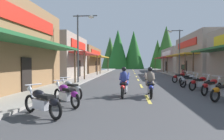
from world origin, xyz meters
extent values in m
cube|color=#424244|center=(0.00, 23.32, -0.05)|extent=(9.76, 76.64, 0.10)
cube|color=#9E9991|center=(-5.97, 23.32, 0.06)|extent=(2.18, 76.64, 0.12)
cube|color=gray|center=(5.97, 23.32, 0.06)|extent=(2.18, 76.64, 0.12)
cube|color=#E0C64C|center=(0.00, 8.66, 0.01)|extent=(0.16, 2.40, 0.01)
cube|color=#E0C64C|center=(0.00, 14.12, 0.01)|extent=(0.16, 2.40, 0.01)
cube|color=#E0C64C|center=(0.00, 19.43, 0.01)|extent=(0.16, 2.40, 0.01)
cube|color=#E0C64C|center=(0.00, 24.54, 0.01)|extent=(0.16, 2.40, 0.01)
cube|color=#E0C64C|center=(0.00, 31.26, 0.01)|extent=(0.16, 2.40, 0.01)
cube|color=#E0C64C|center=(0.00, 37.11, 0.01)|extent=(0.16, 2.40, 0.01)
cube|color=#E0C64C|center=(0.00, 43.47, 0.01)|extent=(0.16, 2.40, 0.01)
cube|color=#E0C64C|center=(0.00, 48.87, 0.01)|extent=(0.16, 2.40, 0.01)
cube|color=#E0C64C|center=(0.00, 54.36, 0.01)|extent=(0.16, 2.40, 0.01)
cube|color=#236033|center=(-6.16, 10.16, 2.90)|extent=(1.80, 10.23, 0.16)
cylinder|color=brown|center=(-5.46, 15.07, 1.41)|extent=(0.14, 0.14, 2.82)
cube|color=red|center=(-7.00, 10.16, 4.39)|extent=(0.10, 7.95, 0.90)
cube|color=black|center=(-7.02, 10.16, 1.05)|extent=(0.08, 1.10, 2.10)
cube|color=gray|center=(-10.38, 22.40, 2.53)|extent=(6.64, 9.15, 5.06)
cube|color=#B72D28|center=(-6.16, 22.40, 2.90)|extent=(1.80, 8.24, 0.16)
cylinder|color=brown|center=(-5.46, 18.48, 1.41)|extent=(0.14, 0.14, 2.82)
cylinder|color=brown|center=(-5.46, 26.32, 1.41)|extent=(0.14, 0.14, 2.82)
cube|color=red|center=(-7.00, 22.40, 3.94)|extent=(0.10, 6.41, 0.90)
cube|color=black|center=(-7.02, 22.40, 1.05)|extent=(0.08, 1.10, 2.10)
cube|color=brown|center=(-10.95, 34.80, 2.31)|extent=(7.78, 13.09, 4.61)
cube|color=gold|center=(-6.16, 34.80, 2.90)|extent=(1.80, 11.78, 0.16)
cylinder|color=brown|center=(-5.46, 29.11, 1.41)|extent=(0.14, 0.14, 2.82)
cylinder|color=brown|center=(-5.46, 40.49, 1.41)|extent=(0.14, 0.14, 2.82)
cube|color=red|center=(-7.00, 34.80, 3.60)|extent=(0.10, 9.17, 0.90)
cube|color=black|center=(-7.02, 34.80, 1.05)|extent=(0.08, 1.10, 2.10)
cylinder|color=brown|center=(5.46, 19.23, 1.41)|extent=(0.14, 0.14, 2.82)
cube|color=gray|center=(11.28, 27.43, 2.84)|extent=(8.43, 12.39, 5.68)
cube|color=gold|center=(6.16, 27.43, 2.90)|extent=(1.80, 11.15, 0.16)
cylinder|color=brown|center=(5.46, 22.05, 1.41)|extent=(0.14, 0.14, 2.82)
cylinder|color=brown|center=(5.46, 32.80, 1.41)|extent=(0.14, 0.14, 2.82)
cube|color=red|center=(7.00, 27.43, 4.43)|extent=(0.10, 8.67, 0.90)
cube|color=black|center=(7.02, 27.43, 1.05)|extent=(0.08, 1.10, 2.10)
cube|color=gray|center=(11.18, 42.31, 2.46)|extent=(8.25, 13.77, 4.92)
cube|color=#B72D28|center=(6.16, 42.31, 2.90)|extent=(1.80, 12.39, 0.16)
cylinder|color=brown|center=(5.46, 36.31, 1.41)|extent=(0.14, 0.14, 2.82)
cylinder|color=brown|center=(5.46, 48.31, 1.41)|extent=(0.14, 0.14, 2.82)
cube|color=white|center=(7.00, 42.31, 3.84)|extent=(0.10, 9.64, 0.90)
cube|color=black|center=(7.02, 42.31, 1.05)|extent=(0.08, 1.10, 2.10)
cylinder|color=#474C51|center=(-5.28, 15.37, 2.92)|extent=(0.14, 0.14, 5.84)
cylinder|color=#474C51|center=(-4.65, 15.37, 5.74)|extent=(2.07, 0.10, 0.10)
ellipsoid|color=silver|center=(-4.12, 15.37, 5.64)|extent=(0.50, 0.30, 0.24)
cylinder|color=#474C51|center=(5.28, 23.99, 2.94)|extent=(0.14, 0.14, 5.88)
cylinder|color=#474C51|center=(4.65, 23.99, 5.78)|extent=(2.07, 0.10, 0.10)
ellipsoid|color=silver|center=(4.12, 23.99, 5.68)|extent=(0.50, 0.30, 0.24)
torus|color=black|center=(2.95, 8.14, 0.32)|extent=(0.60, 0.42, 0.64)
cube|color=black|center=(3.38, 8.40, 0.68)|extent=(0.66, 0.55, 0.12)
ellipsoid|color=#BF660C|center=(2.99, 8.17, 0.55)|extent=(0.50, 0.43, 0.24)
torus|color=black|center=(4.27, 10.82, 0.32)|extent=(0.55, 0.49, 0.64)
torus|color=black|center=(3.12, 9.86, 0.32)|extent=(0.55, 0.49, 0.64)
cube|color=silver|center=(3.69, 10.34, 0.40)|extent=(0.72, 0.66, 0.32)
ellipsoid|color=#A51414|center=(3.84, 10.47, 0.72)|extent=(0.63, 0.60, 0.28)
cube|color=black|center=(3.50, 10.18, 0.68)|extent=(0.64, 0.60, 0.12)
ellipsoid|color=#A51414|center=(3.16, 9.89, 0.55)|extent=(0.49, 0.47, 0.24)
cylinder|color=silver|center=(4.17, 10.74, 0.65)|extent=(0.32, 0.28, 0.71)
cylinder|color=silver|center=(4.07, 10.66, 1.02)|extent=(0.42, 0.49, 0.04)
sphere|color=white|center=(4.29, 10.84, 0.85)|extent=(0.16, 0.16, 0.16)
torus|color=black|center=(4.38, 12.59, 0.32)|extent=(0.60, 0.42, 0.64)
torus|color=black|center=(3.10, 11.82, 0.32)|extent=(0.60, 0.42, 0.64)
cube|color=silver|center=(3.74, 12.21, 0.40)|extent=(0.74, 0.60, 0.32)
ellipsoid|color=#A51414|center=(3.91, 12.31, 0.72)|extent=(0.64, 0.56, 0.28)
cube|color=black|center=(3.53, 12.08, 0.68)|extent=(0.66, 0.55, 0.12)
ellipsoid|color=#A51414|center=(3.14, 11.84, 0.55)|extent=(0.50, 0.43, 0.24)
cylinder|color=silver|center=(4.27, 12.53, 0.65)|extent=(0.35, 0.24, 0.71)
cylinder|color=silver|center=(4.17, 12.46, 1.02)|extent=(0.35, 0.53, 0.04)
sphere|color=white|center=(4.41, 12.61, 0.85)|extent=(0.16, 0.16, 0.16)
torus|color=black|center=(4.18, 14.16, 0.32)|extent=(0.59, 0.43, 0.64)
torus|color=black|center=(2.92, 13.34, 0.32)|extent=(0.59, 0.43, 0.64)
cube|color=silver|center=(3.55, 13.75, 0.40)|extent=(0.74, 0.61, 0.32)
ellipsoid|color=#99999E|center=(3.72, 13.86, 0.72)|extent=(0.64, 0.57, 0.28)
cube|color=black|center=(3.34, 13.61, 0.68)|extent=(0.66, 0.56, 0.12)
ellipsoid|color=#99999E|center=(2.96, 13.37, 0.55)|extent=(0.50, 0.44, 0.24)
cylinder|color=silver|center=(4.07, 14.09, 0.65)|extent=(0.34, 0.25, 0.71)
cylinder|color=silver|center=(3.97, 14.02, 1.02)|extent=(0.36, 0.53, 0.04)
sphere|color=white|center=(4.20, 14.17, 0.85)|extent=(0.16, 0.16, 0.16)
torus|color=black|center=(4.51, 16.11, 0.32)|extent=(0.57, 0.47, 0.64)
torus|color=black|center=(3.31, 15.20, 0.32)|extent=(0.57, 0.47, 0.64)
cube|color=silver|center=(3.91, 15.66, 0.40)|extent=(0.73, 0.65, 0.32)
ellipsoid|color=#99999E|center=(4.07, 15.78, 0.72)|extent=(0.64, 0.59, 0.28)
cube|color=black|center=(3.71, 15.50, 0.68)|extent=(0.65, 0.59, 0.12)
ellipsoid|color=#99999E|center=(3.35, 15.23, 0.55)|extent=(0.50, 0.46, 0.24)
cylinder|color=silver|center=(4.40, 16.03, 0.65)|extent=(0.33, 0.27, 0.71)
cylinder|color=silver|center=(4.31, 15.96, 1.02)|extent=(0.39, 0.50, 0.04)
sphere|color=white|center=(4.53, 16.13, 0.85)|extent=(0.16, 0.16, 0.16)
torus|color=black|center=(4.39, 17.62, 0.32)|extent=(0.59, 0.43, 0.64)
torus|color=black|center=(3.13, 16.81, 0.32)|extent=(0.59, 0.43, 0.64)
cube|color=silver|center=(3.76, 17.21, 0.40)|extent=(0.74, 0.62, 0.32)
ellipsoid|color=#A51414|center=(3.93, 17.32, 0.72)|extent=(0.64, 0.57, 0.28)
cube|color=black|center=(3.55, 17.08, 0.68)|extent=(0.66, 0.56, 0.12)
ellipsoid|color=#A51414|center=(3.17, 16.83, 0.55)|extent=(0.50, 0.44, 0.24)
cylinder|color=silver|center=(4.28, 17.55, 0.65)|extent=(0.34, 0.25, 0.71)
cylinder|color=silver|center=(4.18, 17.49, 1.02)|extent=(0.36, 0.53, 0.04)
sphere|color=white|center=(4.41, 17.64, 0.85)|extent=(0.16, 0.16, 0.16)
torus|color=black|center=(-4.44, 5.65, 0.32)|extent=(0.59, 0.44, 0.64)
torus|color=black|center=(-3.18, 4.82, 0.32)|extent=(0.59, 0.44, 0.64)
cube|color=silver|center=(-3.81, 5.24, 0.40)|extent=(0.74, 0.62, 0.32)
ellipsoid|color=black|center=(-3.98, 5.35, 0.72)|extent=(0.64, 0.58, 0.28)
cube|color=black|center=(-3.60, 5.10, 0.68)|extent=(0.65, 0.56, 0.12)
ellipsoid|color=black|center=(-3.23, 4.85, 0.55)|extent=(0.50, 0.44, 0.24)
cylinder|color=silver|center=(-4.33, 5.58, 0.65)|extent=(0.34, 0.25, 0.71)
cylinder|color=silver|center=(-4.23, 5.51, 1.02)|extent=(0.36, 0.52, 0.04)
sphere|color=white|center=(-4.46, 5.67, 0.85)|extent=(0.16, 0.16, 0.16)
torus|color=black|center=(-4.07, 7.40, 0.32)|extent=(0.53, 0.52, 0.64)
torus|color=black|center=(-2.99, 6.36, 0.32)|extent=(0.53, 0.52, 0.64)
cube|color=silver|center=(-3.53, 6.88, 0.40)|extent=(0.70, 0.69, 0.32)
ellipsoid|color=#721972|center=(-3.68, 7.01, 0.72)|extent=(0.63, 0.62, 0.28)
cube|color=black|center=(-3.35, 6.70, 0.68)|extent=(0.63, 0.62, 0.12)
ellipsoid|color=#721972|center=(-3.03, 6.39, 0.55)|extent=(0.48, 0.48, 0.24)
cylinder|color=silver|center=(-3.98, 7.31, 0.65)|extent=(0.31, 0.30, 0.71)
cylinder|color=silver|center=(-3.89, 7.22, 1.02)|extent=(0.44, 0.46, 0.04)
sphere|color=white|center=(-4.10, 7.42, 0.85)|extent=(0.16, 0.16, 0.16)
torus|color=black|center=(-4.40, 9.03, 0.32)|extent=(0.53, 0.51, 0.64)
torus|color=black|center=(-3.31, 8.00, 0.32)|extent=(0.53, 0.51, 0.64)
cube|color=silver|center=(-3.85, 8.52, 0.40)|extent=(0.70, 0.68, 0.32)
ellipsoid|color=#99999E|center=(-4.00, 8.65, 0.72)|extent=(0.63, 0.62, 0.28)
cube|color=black|center=(-3.67, 8.34, 0.68)|extent=(0.63, 0.62, 0.12)
ellipsoid|color=#99999E|center=(-3.34, 8.04, 0.55)|extent=(0.48, 0.48, 0.24)
cylinder|color=silver|center=(-4.30, 8.94, 0.65)|extent=(0.31, 0.30, 0.71)
cylinder|color=silver|center=(-4.22, 8.86, 1.02)|extent=(0.44, 0.46, 0.04)
sphere|color=white|center=(-4.42, 9.05, 0.85)|extent=(0.16, 0.16, 0.16)
torus|color=black|center=(-1.12, 10.16, 0.32)|extent=(0.15, 0.65, 0.64)
torus|color=black|center=(-1.24, 8.67, 0.32)|extent=(0.15, 0.65, 0.64)
cube|color=silver|center=(-1.18, 9.42, 0.40)|extent=(0.33, 0.72, 0.32)
ellipsoid|color=#A51414|center=(-1.17, 9.61, 0.72)|extent=(0.36, 0.58, 0.28)
cube|color=black|center=(-1.20, 9.17, 0.68)|extent=(0.33, 0.62, 0.12)
ellipsoid|color=#A51414|center=(-1.24, 8.72, 0.55)|extent=(0.27, 0.46, 0.24)
cylinder|color=silver|center=(-1.13, 10.03, 0.65)|extent=(0.09, 0.37, 0.71)
cylinder|color=silver|center=(-1.14, 9.91, 1.02)|extent=(0.60, 0.09, 0.04)
sphere|color=white|center=(-1.12, 10.19, 0.85)|extent=(0.16, 0.16, 0.16)
ellipsoid|color=#333F8C|center=(-1.20, 9.27, 1.05)|extent=(0.41, 0.41, 0.64)
sphere|color=black|center=(-1.19, 9.32, 1.45)|extent=(0.24, 0.24, 0.24)
cylinder|color=#333F8C|center=(-1.34, 9.45, 0.70)|extent=(0.17, 0.43, 0.24)
cylinder|color=#333F8C|center=(-1.38, 9.58, 1.05)|extent=(0.14, 0.51, 0.40)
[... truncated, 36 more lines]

